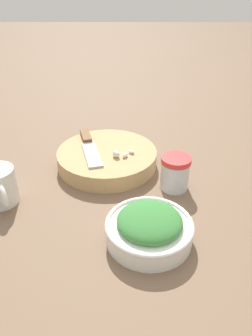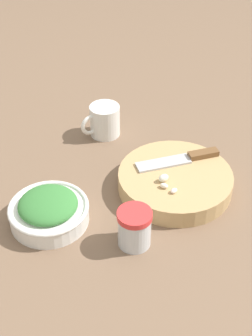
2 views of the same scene
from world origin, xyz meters
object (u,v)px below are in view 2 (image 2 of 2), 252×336
object	(u,v)px
cutting_board	(175,181)
chef_knife	(183,159)
garlic_cloves	(165,182)
herb_bowl	(49,210)
coffee_mug	(104,121)
spice_jar	(134,228)

from	to	relation	value
cutting_board	chef_knife	xyz separation A→B (m)	(0.05, -0.02, 0.02)
cutting_board	chef_knife	size ratio (longest dim) A/B	1.29
garlic_cloves	herb_bowl	distance (m)	0.24
garlic_cloves	coffee_mug	xyz separation A→B (m)	(0.25, 0.13, -0.01)
cutting_board	garlic_cloves	world-z (taller)	garlic_cloves
chef_knife	herb_bowl	distance (m)	0.32
herb_bowl	spice_jar	world-z (taller)	spice_jar
garlic_cloves	herb_bowl	size ratio (longest dim) A/B	0.36
chef_knife	spice_jar	xyz separation A→B (m)	(-0.20, 0.12, -0.01)
cutting_board	herb_bowl	size ratio (longest dim) A/B	1.53
cutting_board	garlic_cloves	bearing A→B (deg)	143.33
chef_knife	coffee_mug	world-z (taller)	coffee_mug
chef_knife	garlic_cloves	size ratio (longest dim) A/B	3.27
garlic_cloves	chef_knife	bearing A→B (deg)	-30.50
garlic_cloves	herb_bowl	world-z (taller)	herb_bowl
garlic_cloves	herb_bowl	bearing A→B (deg)	103.01
chef_knife	cutting_board	bearing A→B (deg)	140.17
spice_jar	chef_knife	bearing A→B (deg)	-30.37
chef_knife	garlic_cloves	distance (m)	0.09
cutting_board	chef_knife	world-z (taller)	chef_knife
cutting_board	coffee_mug	distance (m)	0.27
herb_bowl	chef_knife	bearing A→B (deg)	-64.46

